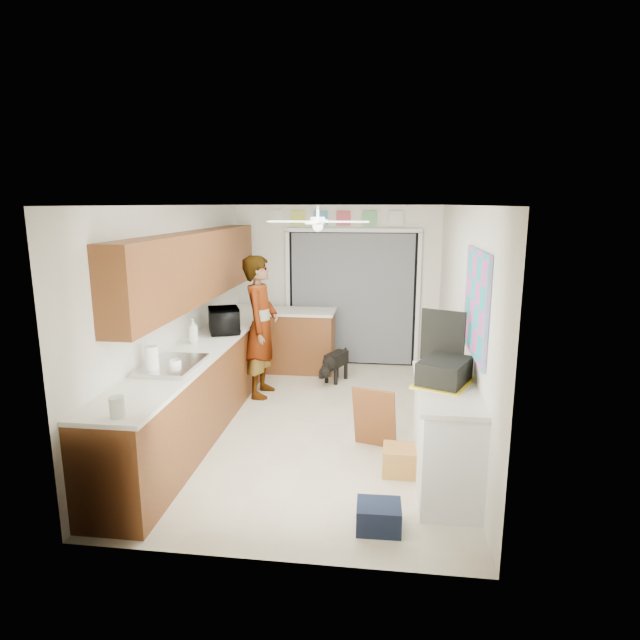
{
  "coord_description": "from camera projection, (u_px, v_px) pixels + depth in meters",
  "views": [
    {
      "loc": [
        0.79,
        -5.82,
        2.52
      ],
      "look_at": [
        0.0,
        0.4,
        1.15
      ],
      "focal_mm": 30.0,
      "sensor_mm": 36.0,
      "label": 1
    }
  ],
  "objects": [
    {
      "name": "cardboard_box",
      "position": [
        405.0,
        461.0,
        5.07
      ],
      "size": [
        0.42,
        0.32,
        0.26
      ],
      "primitive_type": "cube",
      "rotation": [
        0.0,
        0.0,
        -0.02
      ],
      "color": "#A67434",
      "rests_on": "floor"
    },
    {
      "name": "wall_right",
      "position": [
        461.0,
        323.0,
        5.81
      ],
      "size": [
        0.0,
        5.0,
        5.0
      ],
      "primitive_type": "plane",
      "rotation": [
        1.57,
        0.0,
        -1.57
      ],
      "color": "white",
      "rests_on": "ground"
    },
    {
      "name": "curtain_panel",
      "position": [
        352.0,
        299.0,
        8.37
      ],
      "size": [
        1.9,
        0.03,
        2.05
      ],
      "primitive_type": "cube",
      "color": "slate",
      "rests_on": "wall_back"
    },
    {
      "name": "jar_b",
      "position": [
        119.0,
        409.0,
        4.02
      ],
      "size": [
        0.1,
        0.1,
        0.13
      ],
      "primitive_type": "cylinder",
      "rotation": [
        0.0,
        0.0,
        0.21
      ],
      "color": "silver",
      "rests_on": "left_countertop"
    },
    {
      "name": "ceiling",
      "position": [
        315.0,
        205.0,
        5.74
      ],
      "size": [
        5.0,
        5.0,
        0.0
      ],
      "primitive_type": "plane",
      "rotation": [
        3.14,
        0.0,
        0.0
      ],
      "color": "white",
      "rests_on": "ground"
    },
    {
      "name": "man",
      "position": [
        261.0,
        327.0,
        7.01
      ],
      "size": [
        0.46,
        0.69,
        1.87
      ],
      "primitive_type": "imported",
      "rotation": [
        0.0,
        0.0,
        1.55
      ],
      "color": "white",
      "rests_on": "floor"
    },
    {
      "name": "suitcase_lid",
      "position": [
        443.0,
        336.0,
        5.02
      ],
      "size": [
        0.4,
        0.2,
        0.5
      ],
      "primitive_type": "cube",
      "rotation": [
        0.0,
        0.0,
        -0.42
      ],
      "color": "black",
      "rests_on": "suitcase"
    },
    {
      "name": "peninsula_top",
      "position": [
        300.0,
        312.0,
        8.08
      ],
      "size": [
        1.04,
        0.64,
        0.04
      ],
      "primitive_type": "cube",
      "color": "white",
      "rests_on": "peninsula_base"
    },
    {
      "name": "microwave",
      "position": [
        224.0,
        320.0,
        6.68
      ],
      "size": [
        0.54,
        0.63,
        0.3
      ],
      "primitive_type": "imported",
      "rotation": [
        0.0,
        0.0,
        1.96
      ],
      "color": "black",
      "rests_on": "left_countertop"
    },
    {
      "name": "back_opening_recess",
      "position": [
        352.0,
        299.0,
        8.41
      ],
      "size": [
        2.0,
        0.06,
        2.1
      ],
      "primitive_type": "cube",
      "color": "black",
      "rests_on": "wall_back"
    },
    {
      "name": "wall_back",
      "position": [
        337.0,
        286.0,
        8.43
      ],
      "size": [
        3.2,
        0.0,
        3.2
      ],
      "primitive_type": "plane",
      "rotation": [
        1.57,
        0.0,
        0.0
      ],
      "color": "white",
      "rests_on": "ground"
    },
    {
      "name": "header_frame_3",
      "position": [
        370.0,
        218.0,
        8.11
      ],
      "size": [
        0.22,
        0.02,
        0.22
      ],
      "primitive_type": "cube",
      "color": "#66B26C",
      "rests_on": "wall_back"
    },
    {
      "name": "peninsula_base",
      "position": [
        301.0,
        342.0,
        8.18
      ],
      "size": [
        1.0,
        0.6,
        0.9
      ],
      "primitive_type": "cube",
      "color": "brown",
      "rests_on": "floor"
    },
    {
      "name": "cup",
      "position": [
        175.0,
        365.0,
        5.18
      ],
      "size": [
        0.16,
        0.16,
        0.1
      ],
      "primitive_type": "imported",
      "rotation": [
        0.0,
        0.0,
        0.4
      ],
      "color": "white",
      "rests_on": "left_countertop"
    },
    {
      "name": "dog",
      "position": [
        336.0,
        365.0,
        7.71
      ],
      "size": [
        0.48,
        0.66,
        0.47
      ],
      "primitive_type": "cube",
      "rotation": [
        0.0,
        0.0,
        -0.41
      ],
      "color": "black",
      "rests_on": "floor"
    },
    {
      "name": "header_frame_0",
      "position": [
        298.0,
        218.0,
        8.25
      ],
      "size": [
        0.22,
        0.02,
        0.22
      ],
      "primitive_type": "cube",
      "color": "#CDD948",
      "rests_on": "wall_back"
    },
    {
      "name": "wall_front",
      "position": [
        266.0,
        397.0,
        3.58
      ],
      "size": [
        3.2,
        0.0,
        3.2
      ],
      "primitive_type": "plane",
      "rotation": [
        -1.57,
        0.0,
        0.0
      ],
      "color": "white",
      "rests_on": "ground"
    },
    {
      "name": "soap_bottle",
      "position": [
        193.0,
        331.0,
        6.15
      ],
      "size": [
        0.12,
        0.12,
        0.3
      ],
      "primitive_type": "imported",
      "rotation": [
        0.0,
        0.0,
        -0.02
      ],
      "color": "silver",
      "rests_on": "left_countertop"
    },
    {
      "name": "paper_towel_roll",
      "position": [
        152.0,
        360.0,
        5.04
      ],
      "size": [
        0.14,
        0.14,
        0.26
      ],
      "primitive_type": "cylinder",
      "rotation": [
        0.0,
        0.0,
        -0.18
      ],
      "color": "white",
      "rests_on": "left_countertop"
    },
    {
      "name": "right_counter_top",
      "position": [
        447.0,
        387.0,
        4.75
      ],
      "size": [
        0.54,
        1.44,
        0.04
      ],
      "primitive_type": "cube",
      "color": "white",
      "rests_on": "right_counter_base"
    },
    {
      "name": "floor",
      "position": [
        316.0,
        423.0,
        6.27
      ],
      "size": [
        5.0,
        5.0,
        0.0
      ],
      "primitive_type": "plane",
      "color": "beige",
      "rests_on": "ground"
    },
    {
      "name": "door_trim_head",
      "position": [
        353.0,
        230.0,
        8.15
      ],
      "size": [
        2.1,
        0.04,
        0.06
      ],
      "primitive_type": "cube",
      "color": "white",
      "rests_on": "wall_back"
    },
    {
      "name": "ceiling_fan",
      "position": [
        318.0,
        222.0,
        5.97
      ],
      "size": [
        1.14,
        1.14,
        0.24
      ],
      "primitive_type": "cube",
      "color": "white",
      "rests_on": "ceiling"
    },
    {
      "name": "faucet",
      "position": [
        153.0,
        356.0,
        5.26
      ],
      "size": [
        0.03,
        0.03,
        0.22
      ],
      "primitive_type": "cylinder",
      "color": "silver",
      "rests_on": "left_countertop"
    },
    {
      "name": "route66_sign",
      "position": [
        276.0,
        218.0,
        8.29
      ],
      "size": [
        0.22,
        0.02,
        0.26
      ],
      "primitive_type": "cube",
      "color": "silver",
      "rests_on": "wall_back"
    },
    {
      "name": "left_countertop",
      "position": [
        206.0,
        344.0,
        6.23
      ],
      "size": [
        0.62,
        4.8,
        0.04
      ],
      "primitive_type": "cube",
      "color": "white",
      "rests_on": "left_base_cabinets"
    },
    {
      "name": "suitcase",
      "position": [
        444.0,
        371.0,
        4.79
      ],
      "size": [
        0.55,
        0.61,
        0.21
      ],
      "primitive_type": "cube",
      "rotation": [
        0.0,
        0.0,
        -0.42
      ],
      "color": "black",
      "rests_on": "right_counter_top"
    },
    {
      "name": "abstract_painting",
      "position": [
        476.0,
        303.0,
        4.76
      ],
      "size": [
        0.03,
        1.15,
        0.95
      ],
      "primitive_type": "cube",
      "color": "#DD51B5",
      "rests_on": "wall_right"
    },
    {
      "name": "door_trim_left",
      "position": [
        288.0,
        298.0,
        8.51
      ],
      "size": [
        0.06,
        0.04,
        2.1
      ],
      "primitive_type": "cube",
      "color": "white",
      "rests_on": "wall_back"
    },
    {
      "name": "cabinet_door_panel",
      "position": [
        374.0,
        418.0,
        5.55
      ],
      "size": [
        0.48,
        0.29,
        0.67
      ],
      "primitive_type": "cube",
      "rotation": [
        0.21,
        0.0,
        -0.28
      ],
      "color": "brown",
      "rests_on": "floor"
    },
    {
      "name": "wall_left",
      "position": [
        179.0,
        315.0,
        6.2
      ],
      "size": [
        0.0,
        5.0,
        5.0
      ],
      "primitive_type": "plane",
      "rotation": [
        1.57,
        0.0,
        1.57
      ],
      "color": "white",
      "rests_on": "ground"
    },
    {
      "name": "header_frame_4",
      "position": [
        396.0,
        218.0,
        8.07
      ],
      "size": [
        0.22,
        0.02,
        0.22
      ],
      "primitive_type": "cube",
      "color": "silver",
      "rests_on": "wall_back"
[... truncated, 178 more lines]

